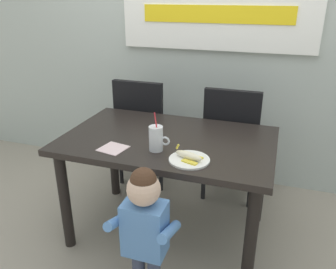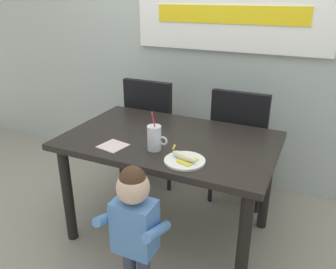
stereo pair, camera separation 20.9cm
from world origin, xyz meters
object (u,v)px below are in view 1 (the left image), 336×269
milk_cup (156,140)px  paper_napkin (113,148)px  dining_table (168,152)px  dining_chair_left (144,126)px  snack_plate (189,160)px  peeled_banana (189,156)px  dining_chair_right (232,138)px  toddler_standing (145,223)px

milk_cup → paper_napkin: 0.27m
dining_table → dining_chair_left: dining_chair_left is taller
dining_table → paper_napkin: size_ratio=9.00×
snack_plate → paper_napkin: (-0.48, 0.01, -0.00)m
peeled_banana → paper_napkin: peeled_banana is taller
dining_chair_left → milk_cup: 0.96m
dining_chair_right → toddler_standing: size_ratio=1.15×
dining_chair_right → milk_cup: 0.92m
snack_plate → dining_chair_left: bearing=125.9°
dining_chair_right → snack_plate: 0.91m
milk_cup → snack_plate: (0.22, -0.07, -0.06)m
dining_table → paper_napkin: paper_napkin is taller
toddler_standing → paper_napkin: size_ratio=5.59×
paper_napkin → toddler_standing: bearing=-45.1°
peeled_banana → dining_chair_left: bearing=125.8°
dining_chair_right → snack_plate: size_ratio=4.17×
snack_plate → paper_napkin: 0.48m
dining_chair_left → paper_napkin: (0.17, -0.88, 0.20)m
toddler_standing → milk_cup: bearing=101.7°
milk_cup → snack_plate: milk_cup is taller
snack_plate → paper_napkin: size_ratio=1.53×
dining_table → dining_chair_left: bearing=124.7°
dining_table → milk_cup: milk_cup is taller
toddler_standing → paper_napkin: bearing=134.9°
paper_napkin → milk_cup: bearing=14.4°
snack_plate → peeled_banana: (-0.00, -0.00, 0.03)m
dining_chair_left → paper_napkin: size_ratio=6.40×
peeled_banana → toddler_standing: bearing=-112.7°
toddler_standing → snack_plate: size_ratio=3.64×
milk_cup → snack_plate: size_ratio=1.08×
dining_chair_left → paper_napkin: dining_chair_left is taller
milk_cup → peeled_banana: milk_cup is taller
milk_cup → dining_table: bearing=88.1°
peeled_banana → paper_napkin: 0.47m
dining_table → dining_chair_right: (0.33, 0.61, -0.10)m
milk_cup → paper_napkin: (-0.25, -0.06, -0.06)m
dining_table → snack_plate: (0.22, -0.27, 0.11)m
paper_napkin → snack_plate: bearing=-0.8°
milk_cup → toddler_standing: bearing=-78.3°
dining_chair_right → toddler_standing: dining_chair_right is taller
toddler_standing → snack_plate: bearing=67.1°
milk_cup → peeled_banana: 0.24m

